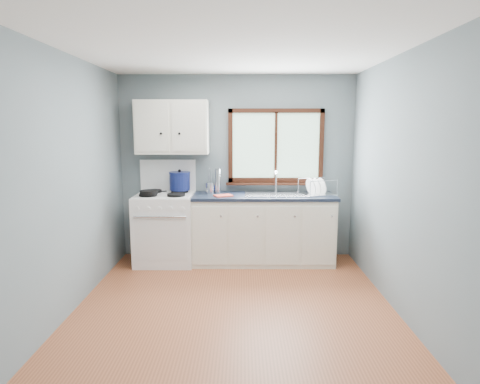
{
  "coord_description": "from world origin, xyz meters",
  "views": [
    {
      "loc": [
        0.08,
        -3.73,
        1.8
      ],
      "look_at": [
        0.05,
        0.9,
        1.05
      ],
      "focal_mm": 30.0,
      "sensor_mm": 36.0,
      "label": 1
    }
  ],
  "objects_px": {
    "thermos": "(218,181)",
    "sink": "(277,199)",
    "base_cabinets": "(263,232)",
    "utensil_crock": "(210,188)",
    "stockpot": "(180,181)",
    "dish_rack": "(317,190)",
    "skillet": "(149,192)",
    "gas_range": "(166,226)"
  },
  "relations": [
    {
      "from": "gas_range",
      "to": "utensil_crock",
      "type": "bearing_deg",
      "value": 11.43
    },
    {
      "from": "skillet",
      "to": "stockpot",
      "type": "xyz_separation_m",
      "value": [
        0.34,
        0.33,
        0.1
      ]
    },
    {
      "from": "utensil_crock",
      "to": "thermos",
      "type": "height_order",
      "value": "utensil_crock"
    },
    {
      "from": "skillet",
      "to": "sink",
      "type": "bearing_deg",
      "value": -14.34
    },
    {
      "from": "base_cabinets",
      "to": "dish_rack",
      "type": "height_order",
      "value": "dish_rack"
    },
    {
      "from": "thermos",
      "to": "skillet",
      "type": "bearing_deg",
      "value": -159.36
    },
    {
      "from": "utensil_crock",
      "to": "thermos",
      "type": "distance_m",
      "value": 0.14
    },
    {
      "from": "gas_range",
      "to": "stockpot",
      "type": "height_order",
      "value": "gas_range"
    },
    {
      "from": "thermos",
      "to": "sink",
      "type": "bearing_deg",
      "value": -9.44
    },
    {
      "from": "gas_range",
      "to": "dish_rack",
      "type": "relative_size",
      "value": 2.64
    },
    {
      "from": "skillet",
      "to": "dish_rack",
      "type": "relative_size",
      "value": 0.7
    },
    {
      "from": "gas_range",
      "to": "sink",
      "type": "xyz_separation_m",
      "value": [
        1.49,
        0.02,
        0.37
      ]
    },
    {
      "from": "base_cabinets",
      "to": "stockpot",
      "type": "relative_size",
      "value": 6.17
    },
    {
      "from": "gas_range",
      "to": "dish_rack",
      "type": "height_order",
      "value": "gas_range"
    },
    {
      "from": "thermos",
      "to": "dish_rack",
      "type": "relative_size",
      "value": 0.63
    },
    {
      "from": "base_cabinets",
      "to": "thermos",
      "type": "bearing_deg",
      "value": 167.9
    },
    {
      "from": "sink",
      "to": "gas_range",
      "type": "bearing_deg",
      "value": -179.29
    },
    {
      "from": "base_cabinets",
      "to": "dish_rack",
      "type": "xyz_separation_m",
      "value": [
        0.7,
        0.0,
        0.57
      ]
    },
    {
      "from": "skillet",
      "to": "dish_rack",
      "type": "height_order",
      "value": "dish_rack"
    },
    {
      "from": "thermos",
      "to": "dish_rack",
      "type": "bearing_deg",
      "value": -5.58
    },
    {
      "from": "thermos",
      "to": "base_cabinets",
      "type": "bearing_deg",
      "value": -12.1
    },
    {
      "from": "skillet",
      "to": "thermos",
      "type": "xyz_separation_m",
      "value": [
        0.86,
        0.32,
        0.1
      ]
    },
    {
      "from": "base_cabinets",
      "to": "skillet",
      "type": "bearing_deg",
      "value": -172.58
    },
    {
      "from": "skillet",
      "to": "stockpot",
      "type": "distance_m",
      "value": 0.49
    },
    {
      "from": "sink",
      "to": "utensil_crock",
      "type": "bearing_deg",
      "value": 173.55
    },
    {
      "from": "base_cabinets",
      "to": "sink",
      "type": "xyz_separation_m",
      "value": [
        0.18,
        -0.0,
        0.45
      ]
    },
    {
      "from": "base_cabinets",
      "to": "utensil_crock",
      "type": "bearing_deg",
      "value": 171.97
    },
    {
      "from": "base_cabinets",
      "to": "stockpot",
      "type": "height_order",
      "value": "stockpot"
    },
    {
      "from": "dish_rack",
      "to": "stockpot",
      "type": "bearing_deg",
      "value": 153.81
    },
    {
      "from": "utensil_crock",
      "to": "dish_rack",
      "type": "distance_m",
      "value": 1.42
    },
    {
      "from": "utensil_crock",
      "to": "thermos",
      "type": "bearing_deg",
      "value": 16.57
    },
    {
      "from": "skillet",
      "to": "dish_rack",
      "type": "bearing_deg",
      "value": -15.84
    },
    {
      "from": "thermos",
      "to": "gas_range",
      "type": "bearing_deg",
      "value": -167.8
    },
    {
      "from": "stockpot",
      "to": "utensil_crock",
      "type": "height_order",
      "value": "utensil_crock"
    },
    {
      "from": "gas_range",
      "to": "dish_rack",
      "type": "xyz_separation_m",
      "value": [
        2.01,
        0.02,
        0.48
      ]
    },
    {
      "from": "base_cabinets",
      "to": "sink",
      "type": "relative_size",
      "value": 2.2
    },
    {
      "from": "sink",
      "to": "stockpot",
      "type": "distance_m",
      "value": 1.33
    },
    {
      "from": "dish_rack",
      "to": "utensil_crock",
      "type": "bearing_deg",
      "value": 154.04
    },
    {
      "from": "utensil_crock",
      "to": "thermos",
      "type": "xyz_separation_m",
      "value": [
        0.1,
        0.03,
        0.09
      ]
    },
    {
      "from": "base_cabinets",
      "to": "utensil_crock",
      "type": "relative_size",
      "value": 5.09
    },
    {
      "from": "skillet",
      "to": "utensil_crock",
      "type": "relative_size",
      "value": 1.0
    },
    {
      "from": "gas_range",
      "to": "base_cabinets",
      "type": "bearing_deg",
      "value": 0.82
    }
  ]
}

